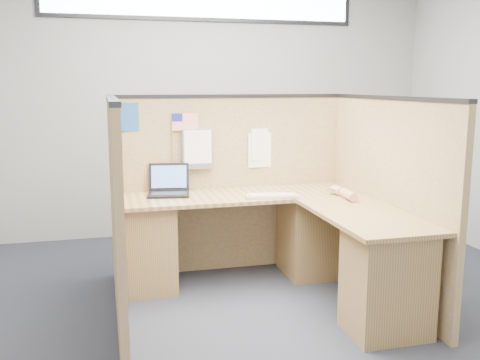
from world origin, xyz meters
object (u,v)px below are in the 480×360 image
object	(u,v)px
l_desk	(276,246)
keyboard	(272,196)
laptop	(168,187)
mouse	(336,192)

from	to	relation	value
l_desk	keyboard	size ratio (longest dim) A/B	4.56
keyboard	laptop	bearing A→B (deg)	165.28
l_desk	laptop	distance (m)	1.01
laptop	mouse	distance (m)	1.37
l_desk	mouse	distance (m)	0.70
l_desk	laptop	bearing A→B (deg)	144.53
l_desk	mouse	size ratio (longest dim) A/B	18.19
keyboard	mouse	world-z (taller)	mouse
laptop	mouse	world-z (taller)	laptop
l_desk	laptop	size ratio (longest dim) A/B	5.37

